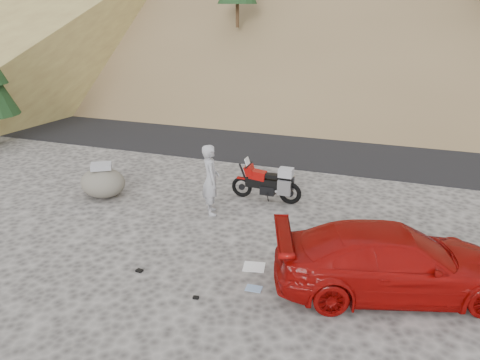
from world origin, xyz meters
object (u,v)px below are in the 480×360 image
object	(u,v)px
motorcycle	(269,183)
boulder	(103,182)
red_car	(390,290)
man	(212,213)

from	to	relation	value
motorcycle	boulder	distance (m)	4.90
red_car	boulder	xyz separation A→B (m)	(-8.26, 2.25, 0.46)
man	boulder	distance (m)	3.49
motorcycle	red_car	distance (m)	5.07
man	red_car	bearing A→B (deg)	-144.58
boulder	motorcycle	bearing A→B (deg)	15.70
motorcycle	man	bearing A→B (deg)	-132.57
motorcycle	boulder	bearing A→B (deg)	-164.00
motorcycle	red_car	xyz separation A→B (m)	(3.55, -3.58, -0.53)
motorcycle	boulder	size ratio (longest dim) A/B	1.28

